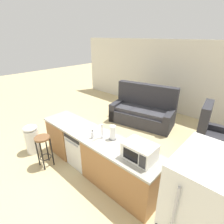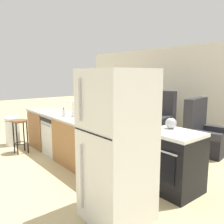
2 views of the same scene
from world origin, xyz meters
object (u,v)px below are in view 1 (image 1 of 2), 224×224
Objects in this scene: stove_range at (220,198)px; trash_bin at (32,138)px; paper_towel_roll at (113,133)px; couch at (143,111)px; bar_stool at (43,145)px; dishwasher at (84,147)px; soap_bottle at (92,135)px; armchair at (210,136)px; kettle at (219,161)px; microwave at (140,151)px.

trash_bin is at bearing -163.37° from stove_range.
couch is (-0.93, 2.51, -0.64)m from paper_towel_roll.
bar_stool is at bearing -149.08° from paper_towel_roll.
bar_stool is at bearing -159.19° from stove_range.
soap_bottle is (0.45, -0.10, 0.55)m from dishwasher.
armchair reaches higher than dishwasher.
paper_towel_roll is at bearing 30.92° from bar_stool.
kettle is at bearing 19.14° from trash_bin.
soap_bottle is 0.86× the size of kettle.
paper_towel_roll is at bearing -115.84° from armchair.
couch reaches higher than trash_bin.
kettle is at bearing -37.04° from couch.
armchair is at bearing 79.68° from microwave.
stove_range is 0.75× the size of armchair.
soap_bottle is 0.08× the size of couch.
trash_bin is (-1.27, -0.61, -0.04)m from dishwasher.
soap_bottle is at bearing -163.10° from stove_range.
armchair reaches higher than trash_bin.
trash_bin is at bearing -167.50° from microwave.
microwave is (1.46, -0.00, 0.62)m from dishwasher.
dishwasher is 0.39× the size of couch.
trash_bin is at bearing -154.46° from dishwasher.
microwave is at bearing -144.97° from kettle.
microwave is 0.68× the size of bar_stool.
kettle is 3.31m from bar_stool.
paper_towel_roll is 0.38× the size of trash_bin.
couch reaches higher than soap_bottle.
dishwasher is at bearing 25.54° from trash_bin.
bar_stool is (-1.01, -0.55, -0.44)m from soap_bottle.
armchair is at bearing 105.18° from kettle.
microwave is 0.42× the size of armchair.
paper_towel_roll reaches higher than microwave.
trash_bin is (-3.87, -1.16, -0.07)m from stove_range.
bar_stool is at bearing -127.85° from armchair.
microwave is at bearing -154.18° from stove_range.
dishwasher is 0.70× the size of armchair.
soap_bottle reaches higher than dishwasher.
kettle is at bearing 17.91° from paper_towel_roll.
paper_towel_roll is 1.38× the size of kettle.
microwave is at bearing -11.22° from paper_towel_roll.
soap_bottle is 2.13m from kettle.
paper_towel_roll is 0.13× the size of couch.
stove_range is 2.31m from soap_bottle.
microwave is 0.23× the size of couch.
paper_towel_roll is (0.76, 0.14, 0.62)m from dishwasher.
paper_towel_roll is 2.75m from couch.
bar_stool is 4.05m from armchair.
microwave is 1.77× the size of paper_towel_roll.
paper_towel_roll is 0.24× the size of armchair.
armchair reaches higher than stove_range.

